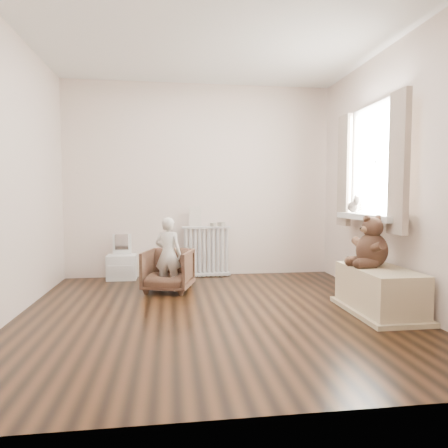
{
  "coord_description": "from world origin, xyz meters",
  "views": [
    {
      "loc": [
        -0.4,
        -3.66,
        1.09
      ],
      "look_at": [
        0.15,
        0.45,
        0.8
      ],
      "focal_mm": 32.0,
      "sensor_mm": 36.0,
      "label": 1
    }
  ],
  "objects": [
    {
      "name": "floor",
      "position": [
        0.0,
        0.0,
        0.0
      ],
      "size": [
        3.6,
        3.6,
        0.01
      ],
      "primitive_type": "cube",
      "color": "black",
      "rests_on": "ground"
    },
    {
      "name": "ceiling",
      "position": [
        0.0,
        0.0,
        2.6
      ],
      "size": [
        3.6,
        3.6,
        0.01
      ],
      "primitive_type": "cube",
      "color": "white",
      "rests_on": "ground"
    },
    {
      "name": "back_wall",
      "position": [
        0.0,
        1.8,
        1.3
      ],
      "size": [
        3.6,
        0.02,
        2.6
      ],
      "primitive_type": "cube",
      "color": "white",
      "rests_on": "ground"
    },
    {
      "name": "front_wall",
      "position": [
        0.0,
        -1.8,
        1.3
      ],
      "size": [
        3.6,
        0.02,
        2.6
      ],
      "primitive_type": "cube",
      "color": "white",
      "rests_on": "ground"
    },
    {
      "name": "left_wall",
      "position": [
        -1.8,
        0.0,
        1.3
      ],
      "size": [
        0.02,
        3.6,
        2.6
      ],
      "primitive_type": "cube",
      "color": "white",
      "rests_on": "ground"
    },
    {
      "name": "right_wall",
      "position": [
        1.8,
        0.0,
        1.3
      ],
      "size": [
        0.02,
        3.6,
        2.6
      ],
      "primitive_type": "cube",
      "color": "white",
      "rests_on": "ground"
    },
    {
      "name": "window",
      "position": [
        1.76,
        0.3,
        1.45
      ],
      "size": [
        0.03,
        0.9,
        1.1
      ],
      "primitive_type": "cube",
      "color": "white",
      "rests_on": "right_wall"
    },
    {
      "name": "window_sill",
      "position": [
        1.67,
        0.3,
        0.87
      ],
      "size": [
        0.22,
        1.1,
        0.06
      ],
      "primitive_type": "cube",
      "color": "silver",
      "rests_on": "right_wall"
    },
    {
      "name": "curtain_left",
      "position": [
        1.65,
        -0.27,
        1.39
      ],
      "size": [
        0.06,
        0.26,
        1.3
      ],
      "primitive_type": "cube",
      "color": "#B5A38E",
      "rests_on": "right_wall"
    },
    {
      "name": "curtain_right",
      "position": [
        1.65,
        0.87,
        1.39
      ],
      "size": [
        0.06,
        0.26,
        1.3
      ],
      "primitive_type": "cube",
      "color": "#B5A38E",
      "rests_on": "right_wall"
    },
    {
      "name": "radiator",
      "position": [
        0.07,
        1.68,
        0.39
      ],
      "size": [
        0.65,
        0.12,
        0.68
      ],
      "primitive_type": "cube",
      "color": "silver",
      "rests_on": "floor"
    },
    {
      "name": "paper_doll",
      "position": [
        -0.07,
        1.68,
        0.82
      ],
      "size": [
        0.16,
        0.01,
        0.27
      ],
      "primitive_type": "cube",
      "color": "beige",
      "rests_on": "radiator"
    },
    {
      "name": "tin_a",
      "position": [
        0.17,
        1.68,
        0.71
      ],
      "size": [
        0.09,
        0.09,
        0.05
      ],
      "primitive_type": "cylinder",
      "color": "#A59E8C",
      "rests_on": "radiator"
    },
    {
      "name": "tin_b",
      "position": [
        0.28,
        1.68,
        0.71
      ],
      "size": [
        0.1,
        0.1,
        0.06
      ],
      "primitive_type": "cylinder",
      "color": "#A59E8C",
      "rests_on": "radiator"
    },
    {
      "name": "toy_vanity",
      "position": [
        -1.04,
        1.65,
        0.28
      ],
      "size": [
        0.38,
        0.27,
        0.59
      ],
      "primitive_type": "cube",
      "color": "silver",
      "rests_on": "floor"
    },
    {
      "name": "armchair",
      "position": [
        -0.43,
        0.91,
        0.24
      ],
      "size": [
        0.64,
        0.65,
        0.48
      ],
      "primitive_type": "imported",
      "rotation": [
        0.0,
        0.0,
        -0.28
      ],
      "color": "#533626",
      "rests_on": "floor"
    },
    {
      "name": "child",
      "position": [
        -0.43,
        0.86,
        0.44
      ],
      "size": [
        0.35,
        0.28,
        0.83
      ],
      "primitive_type": "imported",
      "rotation": [
        0.0,
        0.0,
        2.86
      ],
      "color": "beige",
      "rests_on": "armchair"
    },
    {
      "name": "toy_bench",
      "position": [
        1.52,
        -0.22,
        0.2
      ],
      "size": [
        0.47,
        0.9,
        0.42
      ],
      "primitive_type": "cube",
      "color": "beige",
      "rests_on": "floor"
    },
    {
      "name": "teddy_bear",
      "position": [
        1.49,
        -0.12,
        0.67
      ],
      "size": [
        0.43,
        0.35,
        0.48
      ],
      "primitive_type": null,
      "rotation": [
        0.0,
        0.0,
        0.12
      ],
      "color": "#392318",
      "rests_on": "toy_bench"
    },
    {
      "name": "plush_cat",
      "position": [
        1.66,
        0.61,
        1.0
      ],
      "size": [
        0.17,
        0.25,
        0.2
      ],
      "primitive_type": null,
      "rotation": [
        0.0,
        0.0,
        -0.1
      ],
      "color": "slate",
      "rests_on": "window_sill"
    }
  ]
}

